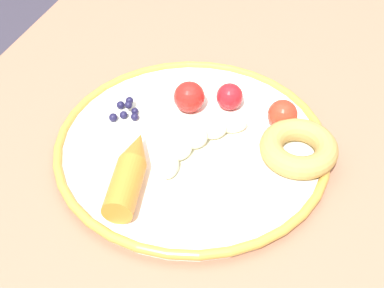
{
  "coord_description": "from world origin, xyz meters",
  "views": [
    {
      "loc": [
        0.47,
        0.16,
        1.26
      ],
      "look_at": [
        -0.03,
        -0.02,
        0.75
      ],
      "focal_mm": 52.36,
      "sensor_mm": 36.0,
      "label": 1
    }
  ],
  "objects_px": {
    "dining_table": "(201,216)",
    "carrot_orange": "(130,171)",
    "banana": "(198,140)",
    "tomato_mid": "(282,115)",
    "tomato_far": "(189,97)",
    "plate": "(192,146)",
    "donut": "(299,148)",
    "tomato_near": "(228,96)",
    "blueberry_pile": "(126,110)"
  },
  "relations": [
    {
      "from": "dining_table",
      "to": "carrot_orange",
      "type": "height_order",
      "value": "carrot_orange"
    },
    {
      "from": "plate",
      "to": "tomato_near",
      "type": "height_order",
      "value": "tomato_near"
    },
    {
      "from": "carrot_orange",
      "to": "tomato_near",
      "type": "distance_m",
      "value": 0.19
    },
    {
      "from": "plate",
      "to": "tomato_mid",
      "type": "bearing_deg",
      "value": 126.42
    },
    {
      "from": "dining_table",
      "to": "banana",
      "type": "distance_m",
      "value": 0.13
    },
    {
      "from": "plate",
      "to": "tomato_far",
      "type": "bearing_deg",
      "value": -156.91
    },
    {
      "from": "tomato_far",
      "to": "donut",
      "type": "bearing_deg",
      "value": 75.93
    },
    {
      "from": "banana",
      "to": "donut",
      "type": "distance_m",
      "value": 0.13
    },
    {
      "from": "dining_table",
      "to": "blueberry_pile",
      "type": "bearing_deg",
      "value": -110.92
    },
    {
      "from": "blueberry_pile",
      "to": "tomato_near",
      "type": "xyz_separation_m",
      "value": [
        -0.06,
        0.13,
        0.01
      ]
    },
    {
      "from": "banana",
      "to": "blueberry_pile",
      "type": "bearing_deg",
      "value": -103.07
    },
    {
      "from": "plate",
      "to": "carrot_orange",
      "type": "bearing_deg",
      "value": -28.58
    },
    {
      "from": "blueberry_pile",
      "to": "tomato_mid",
      "type": "bearing_deg",
      "value": 103.75
    },
    {
      "from": "tomato_mid",
      "to": "tomato_far",
      "type": "xyz_separation_m",
      "value": [
        0.01,
        -0.13,
        0.0
      ]
    },
    {
      "from": "dining_table",
      "to": "tomato_mid",
      "type": "relative_size",
      "value": 26.54
    },
    {
      "from": "tomato_mid",
      "to": "tomato_far",
      "type": "relative_size",
      "value": 0.93
    },
    {
      "from": "dining_table",
      "to": "plate",
      "type": "height_order",
      "value": "plate"
    },
    {
      "from": "donut",
      "to": "dining_table",
      "type": "bearing_deg",
      "value": -65.75
    },
    {
      "from": "banana",
      "to": "tomato_near",
      "type": "distance_m",
      "value": 0.09
    },
    {
      "from": "tomato_near",
      "to": "tomato_mid",
      "type": "height_order",
      "value": "tomato_mid"
    },
    {
      "from": "tomato_near",
      "to": "tomato_far",
      "type": "relative_size",
      "value": 0.86
    },
    {
      "from": "donut",
      "to": "carrot_orange",
      "type": "bearing_deg",
      "value": -58.36
    },
    {
      "from": "banana",
      "to": "tomato_far",
      "type": "bearing_deg",
      "value": -151.14
    },
    {
      "from": "carrot_orange",
      "to": "tomato_mid",
      "type": "height_order",
      "value": "tomato_mid"
    },
    {
      "from": "dining_table",
      "to": "donut",
      "type": "distance_m",
      "value": 0.17
    },
    {
      "from": "tomato_near",
      "to": "tomato_mid",
      "type": "bearing_deg",
      "value": 80.26
    },
    {
      "from": "banana",
      "to": "donut",
      "type": "relative_size",
      "value": 1.37
    },
    {
      "from": "dining_table",
      "to": "banana",
      "type": "relative_size",
      "value": 7.82
    },
    {
      "from": "tomato_mid",
      "to": "dining_table",
      "type": "bearing_deg",
      "value": -37.86
    },
    {
      "from": "carrot_orange",
      "to": "tomato_near",
      "type": "xyz_separation_m",
      "value": [
        -0.18,
        0.07,
        0.0
      ]
    },
    {
      "from": "tomato_near",
      "to": "banana",
      "type": "bearing_deg",
      "value": -6.59
    },
    {
      "from": "blueberry_pile",
      "to": "banana",
      "type": "bearing_deg",
      "value": 76.93
    },
    {
      "from": "banana",
      "to": "tomato_near",
      "type": "xyz_separation_m",
      "value": [
        -0.09,
        0.01,
        0.01
      ]
    },
    {
      "from": "banana",
      "to": "donut",
      "type": "bearing_deg",
      "value": 102.48
    },
    {
      "from": "blueberry_pile",
      "to": "tomato_near",
      "type": "relative_size",
      "value": 1.13
    },
    {
      "from": "plate",
      "to": "donut",
      "type": "relative_size",
      "value": 3.62
    },
    {
      "from": "dining_table",
      "to": "donut",
      "type": "bearing_deg",
      "value": 114.25
    },
    {
      "from": "dining_table",
      "to": "blueberry_pile",
      "type": "distance_m",
      "value": 0.18
    },
    {
      "from": "banana",
      "to": "blueberry_pile",
      "type": "distance_m",
      "value": 0.12
    },
    {
      "from": "carrot_orange",
      "to": "blueberry_pile",
      "type": "distance_m",
      "value": 0.13
    },
    {
      "from": "carrot_orange",
      "to": "donut",
      "type": "height_order",
      "value": "carrot_orange"
    },
    {
      "from": "donut",
      "to": "tomato_near",
      "type": "height_order",
      "value": "tomato_near"
    },
    {
      "from": "banana",
      "to": "donut",
      "type": "xyz_separation_m",
      "value": [
        -0.03,
        0.12,
        0.0
      ]
    },
    {
      "from": "banana",
      "to": "tomato_near",
      "type": "bearing_deg",
      "value": 173.41
    },
    {
      "from": "banana",
      "to": "tomato_near",
      "type": "height_order",
      "value": "tomato_near"
    },
    {
      "from": "dining_table",
      "to": "tomato_far",
      "type": "relative_size",
      "value": 24.69
    },
    {
      "from": "banana",
      "to": "plate",
      "type": "bearing_deg",
      "value": -107.18
    },
    {
      "from": "carrot_orange",
      "to": "blueberry_pile",
      "type": "relative_size",
      "value": 3.24
    },
    {
      "from": "tomato_mid",
      "to": "blueberry_pile",
      "type": "bearing_deg",
      "value": -76.25
    },
    {
      "from": "carrot_orange",
      "to": "blueberry_pile",
      "type": "bearing_deg",
      "value": -152.43
    }
  ]
}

